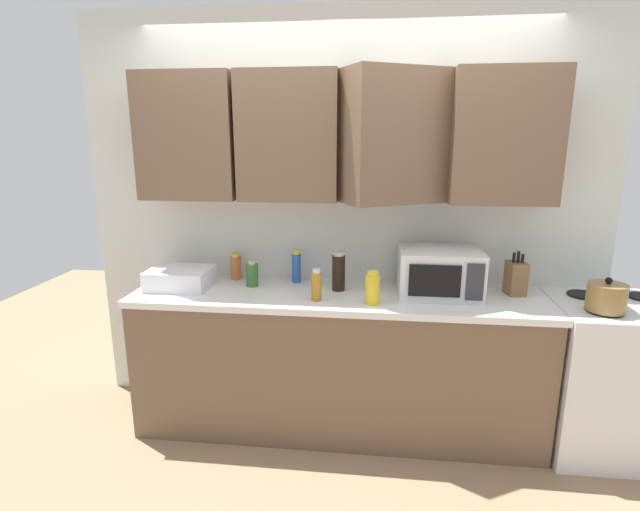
{
  "coord_description": "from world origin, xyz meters",
  "views": [
    {
      "loc": [
        0.22,
        -3.1,
        1.83
      ],
      "look_at": [
        -0.11,
        -0.25,
        1.12
      ],
      "focal_mm": 27.13,
      "sensor_mm": 36.0,
      "label": 1
    }
  ],
  "objects_px": {
    "bottle_green_oil": "(252,275)",
    "bottle_spice_jar": "(236,267)",
    "bottle_blue_cleaner": "(296,267)",
    "bottle_soy_dark": "(339,272)",
    "stove_range": "(613,377)",
    "bottle_amber_vinegar": "(316,285)",
    "bottle_yellow_mustard": "(372,288)",
    "microwave": "(439,272)",
    "kettle": "(606,297)",
    "dish_rack": "(180,278)",
    "knife_block": "(516,278)"
  },
  "relations": [
    {
      "from": "microwave",
      "to": "dish_rack",
      "type": "relative_size",
      "value": 1.26
    },
    {
      "from": "knife_block",
      "to": "bottle_spice_jar",
      "type": "height_order",
      "value": "knife_block"
    },
    {
      "from": "bottle_green_oil",
      "to": "microwave",
      "type": "bearing_deg",
      "value": -1.98
    },
    {
      "from": "bottle_spice_jar",
      "to": "bottle_yellow_mustard",
      "type": "bearing_deg",
      "value": -23.19
    },
    {
      "from": "knife_block",
      "to": "kettle",
      "type": "bearing_deg",
      "value": -33.03
    },
    {
      "from": "kettle",
      "to": "bottle_yellow_mustard",
      "type": "bearing_deg",
      "value": -179.41
    },
    {
      "from": "bottle_spice_jar",
      "to": "microwave",
      "type": "bearing_deg",
      "value": -7.72
    },
    {
      "from": "stove_range",
      "to": "knife_block",
      "type": "relative_size",
      "value": 3.39
    },
    {
      "from": "microwave",
      "to": "bottle_soy_dark",
      "type": "bearing_deg",
      "value": 178.38
    },
    {
      "from": "bottle_green_oil",
      "to": "stove_range",
      "type": "bearing_deg",
      "value": -2.62
    },
    {
      "from": "bottle_green_oil",
      "to": "bottle_spice_jar",
      "type": "xyz_separation_m",
      "value": [
        -0.15,
        0.14,
        0.01
      ]
    },
    {
      "from": "stove_range",
      "to": "bottle_spice_jar",
      "type": "bearing_deg",
      "value": 174.21
    },
    {
      "from": "stove_range",
      "to": "bottle_spice_jar",
      "type": "xyz_separation_m",
      "value": [
        -2.34,
        0.24,
        0.53
      ]
    },
    {
      "from": "dish_rack",
      "to": "bottle_spice_jar",
      "type": "bearing_deg",
      "value": 36.06
    },
    {
      "from": "bottle_spice_jar",
      "to": "dish_rack",
      "type": "bearing_deg",
      "value": -143.94
    },
    {
      "from": "microwave",
      "to": "bottle_amber_vinegar",
      "type": "distance_m",
      "value": 0.74
    },
    {
      "from": "bottle_yellow_mustard",
      "to": "bottle_spice_jar",
      "type": "distance_m",
      "value": 0.99
    },
    {
      "from": "bottle_spice_jar",
      "to": "stove_range",
      "type": "bearing_deg",
      "value": -5.79
    },
    {
      "from": "kettle",
      "to": "knife_block",
      "type": "relative_size",
      "value": 0.74
    },
    {
      "from": "dish_rack",
      "to": "knife_block",
      "type": "distance_m",
      "value": 2.06
    },
    {
      "from": "bottle_blue_cleaner",
      "to": "bottle_soy_dark",
      "type": "bearing_deg",
      "value": -24.97
    },
    {
      "from": "kettle",
      "to": "microwave",
      "type": "height_order",
      "value": "microwave"
    },
    {
      "from": "kettle",
      "to": "bottle_blue_cleaner",
      "type": "xyz_separation_m",
      "value": [
        -1.75,
        0.35,
        0.02
      ]
    },
    {
      "from": "stove_range",
      "to": "bottle_yellow_mustard",
      "type": "height_order",
      "value": "bottle_yellow_mustard"
    },
    {
      "from": "dish_rack",
      "to": "bottle_blue_cleaner",
      "type": "relative_size",
      "value": 1.76
    },
    {
      "from": "bottle_green_oil",
      "to": "bottle_spice_jar",
      "type": "relative_size",
      "value": 0.9
    },
    {
      "from": "dish_rack",
      "to": "bottle_amber_vinegar",
      "type": "distance_m",
      "value": 0.9
    },
    {
      "from": "kettle",
      "to": "knife_block",
      "type": "distance_m",
      "value": 0.48
    },
    {
      "from": "stove_range",
      "to": "bottle_amber_vinegar",
      "type": "bearing_deg",
      "value": -175.81
    },
    {
      "from": "kettle",
      "to": "knife_block",
      "type": "xyz_separation_m",
      "value": [
        -0.4,
        0.26,
        0.02
      ]
    },
    {
      "from": "kettle",
      "to": "bottle_yellow_mustard",
      "type": "relative_size",
      "value": 1.03
    },
    {
      "from": "knife_block",
      "to": "bottle_soy_dark",
      "type": "distance_m",
      "value": 1.06
    },
    {
      "from": "kettle",
      "to": "bottle_blue_cleaner",
      "type": "relative_size",
      "value": 0.92
    },
    {
      "from": "dish_rack",
      "to": "bottle_soy_dark",
      "type": "relative_size",
      "value": 1.57
    },
    {
      "from": "stove_range",
      "to": "bottle_green_oil",
      "type": "relative_size",
      "value": 5.71
    },
    {
      "from": "stove_range",
      "to": "bottle_green_oil",
      "type": "bearing_deg",
      "value": 177.38
    },
    {
      "from": "bottle_yellow_mustard",
      "to": "microwave",
      "type": "bearing_deg",
      "value": 28.36
    },
    {
      "from": "kettle",
      "to": "bottle_yellow_mustard",
      "type": "distance_m",
      "value": 1.26
    },
    {
      "from": "bottle_amber_vinegar",
      "to": "dish_rack",
      "type": "bearing_deg",
      "value": 170.51
    },
    {
      "from": "kettle",
      "to": "bottle_green_oil",
      "type": "relative_size",
      "value": 1.24
    },
    {
      "from": "dish_rack",
      "to": "bottle_green_oil",
      "type": "xyz_separation_m",
      "value": [
        0.44,
        0.08,
        0.01
      ]
    },
    {
      "from": "bottle_blue_cleaner",
      "to": "bottle_amber_vinegar",
      "type": "xyz_separation_m",
      "value": [
        0.17,
        -0.34,
        -0.01
      ]
    },
    {
      "from": "knife_block",
      "to": "bottle_spice_jar",
      "type": "xyz_separation_m",
      "value": [
        -1.76,
        0.11,
        -0.02
      ]
    },
    {
      "from": "bottle_green_oil",
      "to": "bottle_amber_vinegar",
      "type": "xyz_separation_m",
      "value": [
        0.44,
        -0.23,
        0.02
      ]
    },
    {
      "from": "bottle_yellow_mustard",
      "to": "bottle_blue_cleaner",
      "type": "relative_size",
      "value": 0.89
    },
    {
      "from": "bottle_spice_jar",
      "to": "bottle_blue_cleaner",
      "type": "bearing_deg",
      "value": -3.4
    },
    {
      "from": "bottle_blue_cleaner",
      "to": "bottle_amber_vinegar",
      "type": "distance_m",
      "value": 0.38
    },
    {
      "from": "microwave",
      "to": "bottle_spice_jar",
      "type": "relative_size",
      "value": 2.72
    },
    {
      "from": "kettle",
      "to": "dish_rack",
      "type": "relative_size",
      "value": 0.52
    },
    {
      "from": "knife_block",
      "to": "bottle_green_oil",
      "type": "xyz_separation_m",
      "value": [
        -1.62,
        -0.02,
        -0.03
      ]
    }
  ]
}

